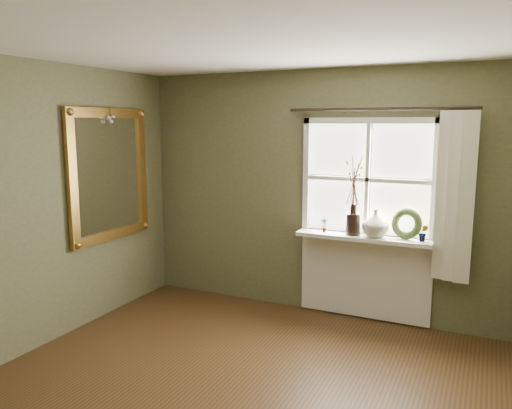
{
  "coord_description": "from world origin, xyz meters",
  "views": [
    {
      "loc": [
        1.67,
        -2.8,
        2.05
      ],
      "look_at": [
        -0.38,
        1.55,
        1.26
      ],
      "focal_mm": 35.0,
      "sensor_mm": 36.0,
      "label": 1
    }
  ],
  "objects_px": {
    "dark_jug": "(353,224)",
    "gilt_mirror": "(110,174)",
    "wreath": "(406,227)",
    "cream_vase": "(376,223)"
  },
  "relations": [
    {
      "from": "cream_vase",
      "to": "wreath",
      "type": "bearing_deg",
      "value": 7.76
    },
    {
      "from": "dark_jug",
      "to": "gilt_mirror",
      "type": "relative_size",
      "value": 0.16
    },
    {
      "from": "wreath",
      "to": "gilt_mirror",
      "type": "xyz_separation_m",
      "value": [
        -2.93,
        -0.88,
        0.47
      ]
    },
    {
      "from": "dark_jug",
      "to": "wreath",
      "type": "distance_m",
      "value": 0.52
    },
    {
      "from": "dark_jug",
      "to": "wreath",
      "type": "height_order",
      "value": "wreath"
    },
    {
      "from": "dark_jug",
      "to": "gilt_mirror",
      "type": "xyz_separation_m",
      "value": [
        -2.41,
        -0.84,
        0.48
      ]
    },
    {
      "from": "cream_vase",
      "to": "gilt_mirror",
      "type": "distance_m",
      "value": 2.8
    },
    {
      "from": "cream_vase",
      "to": "gilt_mirror",
      "type": "xyz_separation_m",
      "value": [
        -2.63,
        -0.84,
        0.45
      ]
    },
    {
      "from": "cream_vase",
      "to": "gilt_mirror",
      "type": "bearing_deg",
      "value": -162.34
    },
    {
      "from": "dark_jug",
      "to": "cream_vase",
      "type": "distance_m",
      "value": 0.23
    }
  ]
}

